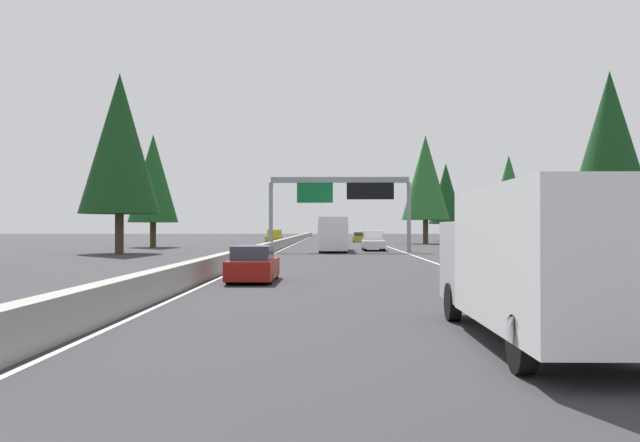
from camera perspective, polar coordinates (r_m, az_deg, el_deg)
name	(u,v)px	position (r m, az deg, el deg)	size (l,w,h in m)	color
ground_plane	(279,250)	(65.30, -3.52, -2.47)	(320.00, 320.00, 0.00)	#2D2D30
median_barrier	(289,241)	(85.26, -2.66, -1.72)	(180.00, 0.56, 0.90)	gray
shoulder_stripe_right	(389,247)	(75.37, 5.86, -2.21)	(160.00, 0.16, 0.01)	silver
shoulder_stripe_median	(288,247)	(75.26, -2.73, -2.21)	(160.00, 0.16, 0.01)	silver
sign_gantry_overhead	(342,192)	(60.11, 1.85, 2.43)	(0.50, 12.68, 6.69)	gray
box_truck_far_center	(538,259)	(13.46, 18.00, -3.09)	(8.50, 2.40, 2.95)	white
sedan_mid_right	(253,265)	(27.58, -5.68, -3.72)	(4.40, 1.80, 1.47)	maroon
sedan_mid_left	(333,241)	(73.20, 1.12, -1.73)	(4.40, 1.80, 1.47)	#AD931E
minivan_far_right	(332,234)	(123.01, 1.02, -1.12)	(5.00, 1.95, 1.69)	red
pickup_mid_center	(373,241)	(64.46, 4.51, -1.69)	(5.60, 2.00, 1.86)	white
bus_near_center	(333,233)	(62.44, 1.10, -0.99)	(11.50, 2.55, 3.10)	white
sedan_distant_a	(359,237)	(100.86, 3.31, -1.40)	(4.40, 1.80, 1.47)	#AD931E
oncoming_near	(274,236)	(95.05, -3.90, -1.31)	(5.60, 2.00, 1.86)	#AD931E
conifer_right_near	(610,149)	(37.41, 23.33, 5.61)	(4.49, 4.49, 10.19)	#4C3823
conifer_right_mid	(509,193)	(64.46, 15.70, 2.30)	(3.90, 3.90, 8.86)	#4C3823
conifer_right_far	(425,178)	(91.67, 8.92, 3.65)	(6.43, 6.43, 14.60)	#4C3823
conifer_right_distant	(446,194)	(109.12, 10.61, 2.28)	(5.47, 5.47, 12.43)	#4C3823
conifer_left_near	(120,143)	(59.51, -16.61, 6.31)	(6.71, 6.71, 15.25)	#4C3823
conifer_left_mid	(153,178)	(76.79, -13.94, 3.52)	(5.51, 5.51, 12.53)	#4C3823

